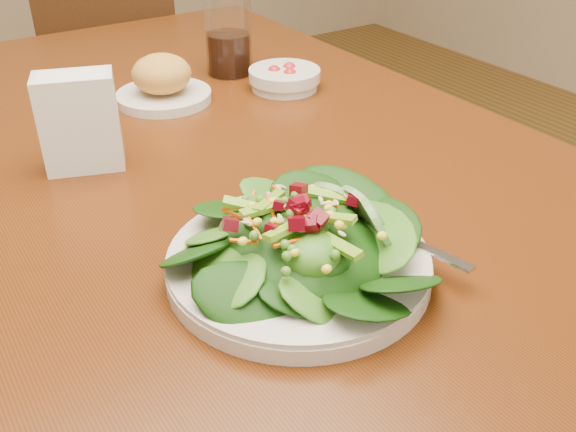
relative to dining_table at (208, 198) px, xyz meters
name	(u,v)px	position (x,y,z in m)	size (l,w,h in m)	color
dining_table	(208,198)	(0.00, 0.00, 0.00)	(0.90, 1.40, 0.75)	#59240A
chair_far	(121,96)	(0.22, 1.02, -0.20)	(0.51, 0.51, 0.84)	#402212
salad_plate	(306,246)	(-0.06, -0.35, 0.13)	(0.28, 0.28, 0.08)	silver
bread_plate	(162,83)	(0.02, 0.18, 0.13)	(0.16, 0.16, 0.08)	silver
tomato_bowl	(284,78)	(0.22, 0.12, 0.12)	(0.13, 0.13, 0.04)	silver
drinking_glass	(229,39)	(0.18, 0.24, 0.17)	(0.09, 0.09, 0.15)	silver
napkin_holder	(79,120)	(-0.17, 0.01, 0.17)	(0.12, 0.09, 0.13)	white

